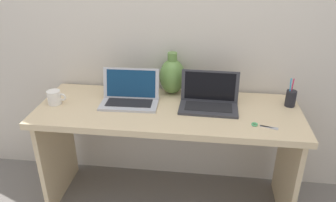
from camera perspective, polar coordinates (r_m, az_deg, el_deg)
The scene contains 9 objects.
ground_plane at distance 2.47m, azimuth 0.00°, elevation -16.61°, with size 6.00×6.00×0.00m, color slate.
back_wall at distance 2.20m, azimuth 1.09°, elevation 13.58°, with size 4.40×0.04×2.40m, color beige.
desk at distance 2.12m, azimuth 0.00°, elevation -4.86°, with size 1.63×0.59×0.74m.
laptop_left at distance 2.11m, azimuth -6.56°, elevation 1.17°, with size 0.37×0.23×0.21m.
laptop_right at distance 2.07m, azimuth 7.11°, elevation 0.56°, with size 0.36×0.22×0.21m.
green_vase at distance 2.21m, azimuth 0.74°, elevation 4.38°, with size 0.17×0.17×0.28m.
coffee_mug at distance 2.21m, azimuth -19.01°, elevation 0.60°, with size 0.12×0.08×0.09m.
pen_cup at distance 2.19m, azimuth 20.44°, elevation 0.48°, with size 0.06×0.06×0.18m.
scissors at distance 1.93m, azimuth 15.56°, elevation -4.09°, with size 0.15×0.07×0.01m.
Camera 1 is at (0.22, -1.81, 1.67)m, focal length 35.27 mm.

